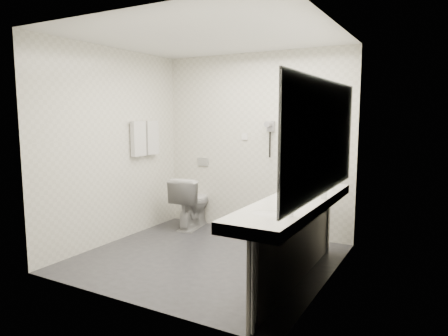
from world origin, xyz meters
The scene contains 31 objects.
floor centered at (0.00, 0.00, 0.00)m, with size 2.80×2.80×0.00m, color #2B2B31.
ceiling centered at (0.00, 0.00, 2.50)m, with size 2.80×2.80×0.00m, color white.
wall_back centered at (0.00, 1.30, 1.25)m, with size 2.80×2.80×0.00m, color silver.
wall_front centered at (0.00, -1.30, 1.25)m, with size 2.80×2.80×0.00m, color silver.
wall_left centered at (-1.40, 0.00, 1.25)m, with size 2.60×2.60×0.00m, color silver.
wall_right centered at (1.40, 0.00, 1.25)m, with size 2.60×2.60×0.00m, color silver.
vanity_counter centered at (1.12, -0.20, 0.80)m, with size 0.55×2.20×0.10m, color white.
vanity_panel centered at (1.15, -0.20, 0.38)m, with size 0.03×2.15×0.75m, color gray.
vanity_post_near centered at (1.18, -1.24, 0.38)m, with size 0.06×0.06×0.75m, color silver.
vanity_post_far centered at (1.18, 0.84, 0.38)m, with size 0.06×0.06×0.75m, color silver.
mirror centered at (1.39, -0.20, 1.45)m, with size 0.02×2.20×1.05m, color #B2BCC6.
basin_near centered at (1.12, -0.85, 0.83)m, with size 0.40×0.31×0.05m, color white.
basin_far centered at (1.12, 0.45, 0.83)m, with size 0.40×0.31×0.05m, color white.
faucet_near centered at (1.32, -0.85, 0.92)m, with size 0.04×0.04×0.15m, color silver.
faucet_far centered at (1.32, 0.45, 0.92)m, with size 0.04×0.04×0.15m, color silver.
soap_bottle_a centered at (1.20, -0.06, 0.91)m, with size 0.05×0.05×0.12m, color beige.
soap_bottle_b centered at (1.24, -0.14, 0.89)m, with size 0.06×0.06×0.08m, color beige.
glass_left centered at (1.36, -0.03, 0.91)m, with size 0.06×0.06×0.11m, color silver.
glass_right centered at (1.22, 0.11, 0.91)m, with size 0.06×0.06×0.11m, color silver.
toilet centered at (-0.87, 1.01, 0.38)m, with size 0.42×0.75×0.76m, color white.
flush_plate centered at (-0.85, 1.29, 0.95)m, with size 0.18×0.02×0.12m, color #B2B5BA.
pedal_bin centered at (0.29, 1.09, 0.12)m, with size 0.18×0.18×0.25m, color #B2B5BA.
bin_lid centered at (0.29, 1.09, 0.26)m, with size 0.18×0.18×0.01m, color #B2B5BA.
towel_rail centered at (-1.35, 0.55, 1.55)m, with size 0.02×0.02×0.62m, color silver.
towel_near centered at (-1.34, 0.41, 1.33)m, with size 0.07×0.24×0.48m, color silver.
towel_far centered at (-1.34, 0.69, 1.33)m, with size 0.07×0.24×0.48m, color silver.
dryer_cradle centered at (0.25, 1.27, 1.50)m, with size 0.10×0.04×0.14m, color gray.
dryer_barrel centered at (0.25, 1.20, 1.53)m, with size 0.08×0.08×0.14m, color gray.
dryer_cord centered at (0.25, 1.26, 1.25)m, with size 0.02×0.02×0.35m, color black.
switch_plate_a centered at (-0.15, 1.29, 1.35)m, with size 0.09×0.02×0.09m, color white.
switch_plate_b centered at (0.55, 1.29, 1.35)m, with size 0.09×0.02×0.09m, color white.
Camera 1 is at (2.38, -3.85, 1.65)m, focal length 32.36 mm.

